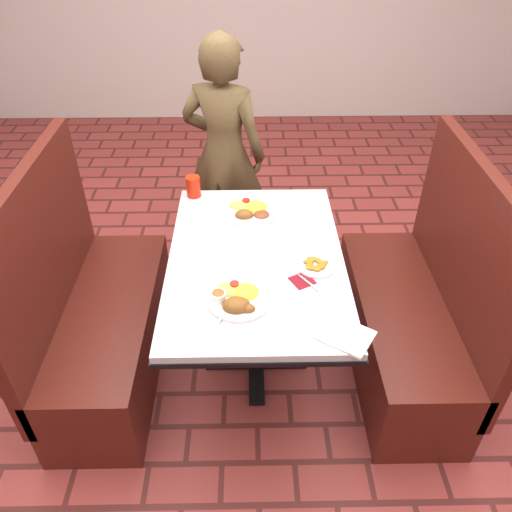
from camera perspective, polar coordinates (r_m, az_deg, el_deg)
name	(u,v)px	position (r m, az deg, el deg)	size (l,w,h in m)	color
dining_table	(256,272)	(2.35, 0.00, -1.85)	(0.81, 1.21, 0.75)	silver
booth_bench_left	(99,323)	(2.68, -17.47, -7.32)	(0.47, 1.20, 1.17)	#4D1911
booth_bench_right	(411,319)	(2.70, 17.33, -6.90)	(0.47, 1.20, 1.17)	#4D1911
diner_person	(224,154)	(3.22, -3.65, 11.54)	(0.54, 0.35, 1.47)	brown
near_dinner_plate	(238,296)	(2.04, -2.11, -4.62)	(0.26, 0.26, 0.08)	white
far_dinner_plate	(250,209)	(2.57, -0.66, 5.42)	(0.28, 0.28, 0.07)	white
plantain_plate	(316,265)	(2.23, 6.88, -1.08)	(0.17, 0.17, 0.03)	white
maroon_napkin	(302,281)	(2.16, 5.30, -2.81)	(0.09, 0.09, 0.00)	maroon
spoon_utensil	(309,283)	(2.15, 6.06, -3.08)	(0.01, 0.14, 0.00)	silver
red_tumbler	(193,186)	(2.73, -7.17, 7.89)	(0.08, 0.08, 0.11)	red
paper_napkin	(344,335)	(1.95, 10.00, -8.84)	(0.21, 0.16, 0.01)	white
knife_utensil	(241,304)	(2.03, -1.76, -5.47)	(0.01, 0.19, 0.00)	#B8B8BC
fork_utensil	(227,309)	(2.01, -3.30, -6.10)	(0.01, 0.16, 0.00)	silver
lettuce_shreds	(264,248)	(2.34, 0.95, 0.93)	(0.28, 0.32, 0.00)	#96C64F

